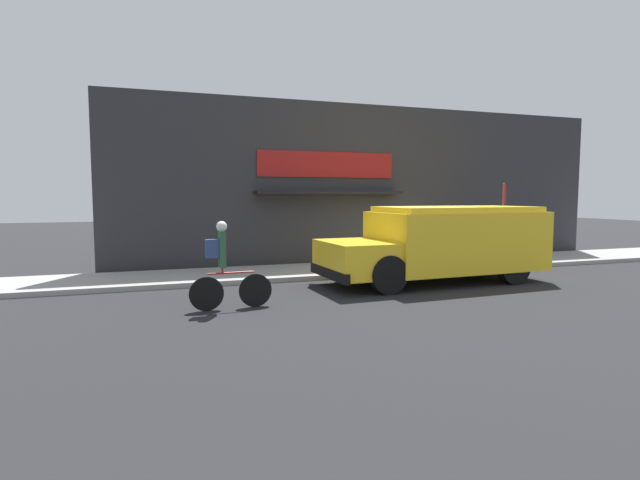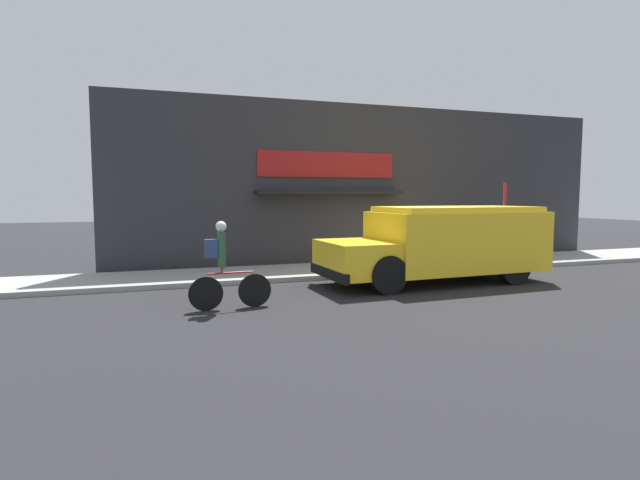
{
  "view_description": "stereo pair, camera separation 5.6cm",
  "coord_description": "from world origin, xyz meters",
  "px_view_note": "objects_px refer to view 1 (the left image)",
  "views": [
    {
      "loc": [
        -7.33,
        -12.38,
        2.24
      ],
      "look_at": [
        -3.07,
        -0.2,
        1.1
      ],
      "focal_mm": 28.0,
      "sensor_mm": 36.0,
      "label": 1
    },
    {
      "loc": [
        -7.28,
        -12.4,
        2.24
      ],
      "look_at": [
        -3.07,
        -0.2,
        1.1
      ],
      "focal_mm": 28.0,
      "sensor_mm": 36.0,
      "label": 2
    }
  ],
  "objects_px": {
    "school_bus": "(443,242)",
    "trash_bin": "(470,246)",
    "cyclist": "(225,267)",
    "stop_sign_post": "(504,210)"
  },
  "relations": [
    {
      "from": "school_bus",
      "to": "trash_bin",
      "type": "bearing_deg",
      "value": 41.59
    },
    {
      "from": "cyclist",
      "to": "trash_bin",
      "type": "height_order",
      "value": "cyclist"
    },
    {
      "from": "school_bus",
      "to": "cyclist",
      "type": "xyz_separation_m",
      "value": [
        -5.83,
        -1.33,
        -0.21
      ]
    },
    {
      "from": "cyclist",
      "to": "school_bus",
      "type": "bearing_deg",
      "value": 10.14
    },
    {
      "from": "cyclist",
      "to": "trash_bin",
      "type": "xyz_separation_m",
      "value": [
        8.7,
        4.08,
        -0.26
      ]
    },
    {
      "from": "trash_bin",
      "to": "stop_sign_post",
      "type": "bearing_deg",
      "value": -68.84
    },
    {
      "from": "cyclist",
      "to": "stop_sign_post",
      "type": "height_order",
      "value": "stop_sign_post"
    },
    {
      "from": "stop_sign_post",
      "to": "trash_bin",
      "type": "height_order",
      "value": "stop_sign_post"
    },
    {
      "from": "school_bus",
      "to": "trash_bin",
      "type": "xyz_separation_m",
      "value": [
        2.87,
        2.75,
        -0.47
      ]
    },
    {
      "from": "school_bus",
      "to": "stop_sign_post",
      "type": "distance_m",
      "value": 3.77
    }
  ]
}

